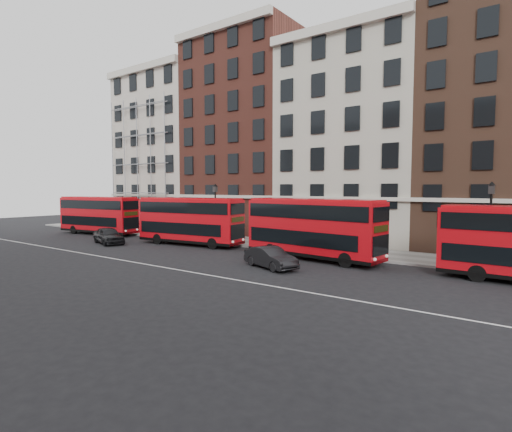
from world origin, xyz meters
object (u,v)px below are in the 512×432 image
Objects in this scene: bus_a at (98,214)px; car_front at (270,257)px; bus_c at (312,227)px; bus_b at (190,220)px; car_rear at (109,235)px.

bus_a is 26.13m from car_front.
bus_a is 0.96× the size of bus_c.
bus_b is 7.74m from car_rear.
bus_c reaches higher than car_rear.
bus_b reaches higher than bus_a.
bus_a reaches higher than car_front.
bus_a is 2.25× the size of car_rear.
car_front is at bearing -17.04° from bus_a.
bus_a is 2.45× the size of car_front.
car_rear is (-6.58, -3.80, -1.50)m from bus_b.
bus_b is 0.98× the size of bus_c.
car_rear is at bearing 107.94° from car_front.
bus_b reaches higher than car_rear.
bus_a is at bearing 173.43° from bus_b.
car_front is (25.72, -4.35, -1.54)m from bus_a.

